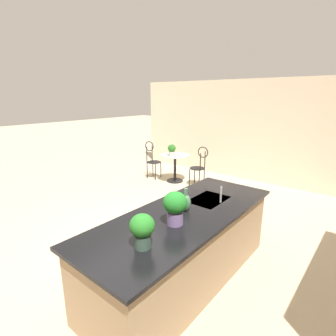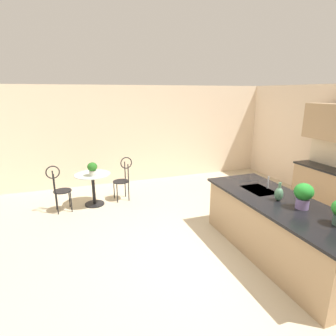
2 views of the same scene
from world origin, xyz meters
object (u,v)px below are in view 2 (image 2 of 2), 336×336
chair_near_window (59,186)px  chair_by_island (123,177)px  bistro_table (93,186)px  potted_plant_on_table (92,168)px  potted_plant_counter_near (304,194)px  vase_on_counter (279,194)px

chair_near_window → chair_by_island: (-0.24, 1.42, 0.00)m
bistro_table → potted_plant_on_table: bearing=-0.1°
chair_near_window → potted_plant_counter_near: potted_plant_counter_near is taller
vase_on_counter → chair_near_window: bearing=-131.7°
potted_plant_on_table → potted_plant_counter_near: size_ratio=0.81×
bistro_table → vase_on_counter: vase_on_counter is taller
potted_plant_on_table → vase_on_counter: bearing=41.2°
chair_near_window → potted_plant_counter_near: bearing=46.0°
chair_near_window → vase_on_counter: (2.88, 3.24, 0.46)m
potted_plant_on_table → bistro_table: bearing=179.9°
vase_on_counter → potted_plant_on_table: bearing=-138.8°
bistro_table → potted_plant_on_table: potted_plant_on_table is taller
chair_near_window → potted_plant_on_table: bearing=89.4°
chair_by_island → potted_plant_counter_near: potted_plant_counter_near is taller
chair_by_island → potted_plant_on_table: (0.25, -0.71, 0.34)m
chair_by_island → potted_plant_on_table: same height
potted_plant_on_table → potted_plant_counter_near: 4.17m
chair_near_window → chair_by_island: same height
chair_near_window → chair_by_island: size_ratio=1.00×
chair_by_island → chair_near_window: bearing=-80.4°
chair_near_window → potted_plant_on_table: 0.79m
potted_plant_counter_near → vase_on_counter: 0.38m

